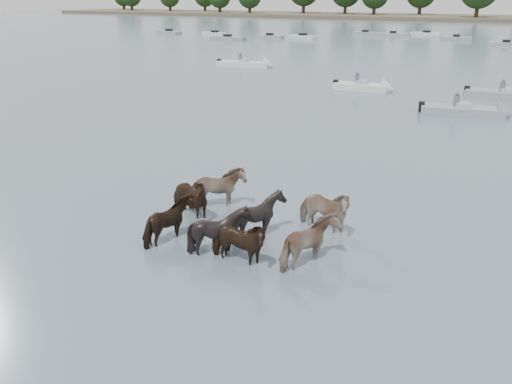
% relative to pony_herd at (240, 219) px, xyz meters
% --- Properties ---
extents(ground, '(400.00, 400.00, 0.00)m').
position_rel_pony_herd_xyz_m(ground, '(-0.27, -1.96, -0.56)').
color(ground, '#4B5E6B').
rests_on(ground, ground).
extents(shoreline, '(160.00, 30.00, 1.00)m').
position_rel_pony_herd_xyz_m(shoreline, '(-70.27, 148.04, -0.06)').
color(shoreline, '#4C4233').
rests_on(shoreline, ground).
extents(pony_herd, '(6.51, 4.70, 1.63)m').
position_rel_pony_herd_xyz_m(pony_herd, '(0.00, 0.00, 0.00)').
color(pony_herd, black).
rests_on(pony_herd, ground).
extents(motorboat_a, '(4.65, 1.87, 1.92)m').
position_rel_pony_herd_xyz_m(motorboat_a, '(-3.89, 26.40, -0.34)').
color(motorboat_a, silver).
rests_on(motorboat_a, ground).
extents(motorboat_b, '(5.40, 2.51, 1.92)m').
position_rel_pony_herd_xyz_m(motorboat_b, '(4.06, 21.00, -0.34)').
color(motorboat_b, gray).
rests_on(motorboat_b, ground).
extents(motorboat_f, '(5.91, 2.59, 1.92)m').
position_rel_pony_herd_xyz_m(motorboat_f, '(-18.23, 34.25, -0.34)').
color(motorboat_f, silver).
rests_on(motorboat_f, ground).
extents(distant_flotilla, '(108.58, 25.97, 0.93)m').
position_rel_pony_herd_xyz_m(distant_flotilla, '(-1.11, 71.59, -0.31)').
color(distant_flotilla, gray).
rests_on(distant_flotilla, ground).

